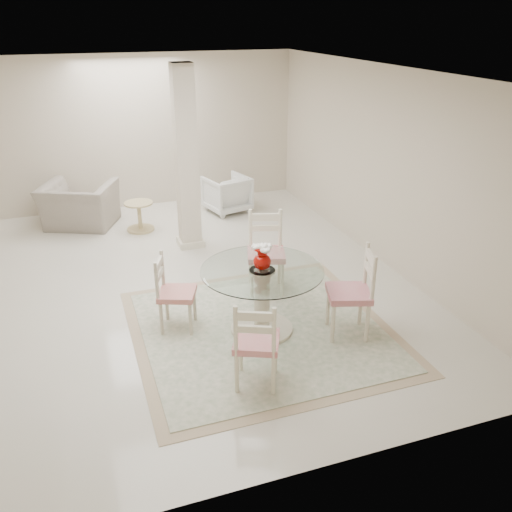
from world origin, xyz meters
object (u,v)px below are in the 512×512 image
object	(u,v)px
dining_table	(262,300)
dining_chair_west	(171,287)
column	(186,160)
dining_chair_north	(266,246)
recliner_taupe	(79,205)
armchair_white	(227,194)
dining_chair_south	(256,338)
side_table	(140,217)
red_vase	(262,257)
dining_chair_east	(356,286)

from	to	relation	value
dining_table	dining_chair_west	bearing A→B (deg)	157.23
column	dining_chair_north	bearing A→B (deg)	-71.60
recliner_taupe	armchair_white	xyz separation A→B (m)	(2.55, -0.10, -0.04)
dining_table	recliner_taupe	size ratio (longest dim) A/B	1.19
dining_chair_west	recliner_taupe	bearing A→B (deg)	33.78
dining_chair_west	dining_chair_south	world-z (taller)	dining_chair_south
column	dining_chair_north	distance (m)	2.02
dining_chair_south	side_table	size ratio (longest dim) A/B	2.17
red_vase	side_table	distance (m)	3.78
dining_chair_south	armchair_white	world-z (taller)	dining_chair_south
dining_chair_north	dining_table	bearing A→B (deg)	-95.42
red_vase	dining_chair_south	size ratio (longest dim) A/B	0.28
red_vase	dining_chair_west	world-z (taller)	red_vase
dining_table	armchair_white	size ratio (longest dim) A/B	1.86
column	side_table	size ratio (longest dim) A/B	5.57
column	recliner_taupe	world-z (taller)	column
dining_table	side_table	world-z (taller)	dining_table
recliner_taupe	side_table	distance (m)	1.07
red_vase	dining_chair_east	size ratio (longest dim) A/B	0.26
dining_chair_east	side_table	distance (m)	4.40
dining_chair_west	side_table	xyz separation A→B (m)	(0.09, 3.22, -0.30)
dining_chair_east	dining_chair_west	world-z (taller)	dining_chair_east
armchair_white	dining_table	bearing A→B (deg)	64.31
recliner_taupe	dining_chair_south	bearing A→B (deg)	129.14
dining_table	red_vase	world-z (taller)	red_vase
column	dining_table	distance (m)	2.90
dining_chair_south	side_table	bearing A→B (deg)	-60.17
recliner_taupe	dining_table	bearing A→B (deg)	137.14
recliner_taupe	armchair_white	world-z (taller)	recliner_taupe
dining_chair_north	recliner_taupe	size ratio (longest dim) A/B	1.03
dining_table	dining_chair_east	world-z (taller)	dining_chair_east
red_vase	armchair_white	world-z (taller)	red_vase
dining_chair_east	dining_chair_north	size ratio (longest dim) A/B	0.98
dining_chair_south	recliner_taupe	size ratio (longest dim) A/B	0.93
dining_table	dining_chair_west	xyz separation A→B (m)	(-0.94, 0.39, 0.13)
column	red_vase	bearing A→B (deg)	-85.76
column	dining_chair_south	xyz separation A→B (m)	(-0.20, -3.67, -0.80)
red_vase	armchair_white	size ratio (longest dim) A/B	0.41
recliner_taupe	armchair_white	distance (m)	2.55
dining_chair_north	armchair_white	size ratio (longest dim) A/B	1.61
side_table	dining_chair_east	bearing A→B (deg)	-65.88
red_vase	armchair_white	bearing A→B (deg)	79.05
dining_chair_east	recliner_taupe	world-z (taller)	dining_chair_east
dining_chair_west	side_table	distance (m)	3.24
dining_table	armchair_white	xyz separation A→B (m)	(0.78, 4.05, -0.07)
dining_chair_north	dining_chair_west	world-z (taller)	dining_chair_north
column	dining_chair_west	xyz separation A→B (m)	(-0.73, -2.34, -0.83)
recliner_taupe	side_table	bearing A→B (deg)	173.84
dining_chair_west	dining_table	bearing A→B (deg)	-91.42
dining_chair_west	dining_chair_east	bearing A→B (deg)	-91.29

